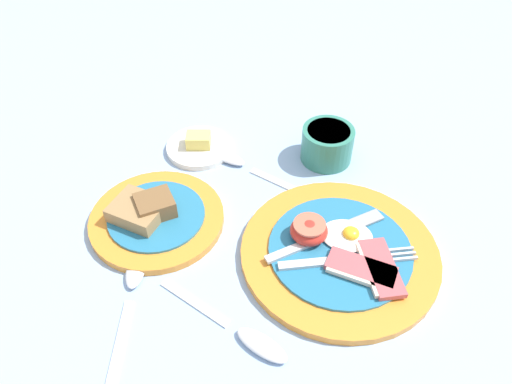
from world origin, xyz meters
TOP-DOWN VIEW (x-y plane):
  - ground_plane at (0.00, 0.00)m, footprint 3.00×3.00m
  - breakfast_plate at (0.12, 0.01)m, footprint 0.27×0.27m
  - bread_plate at (-0.15, 0.02)m, footprint 0.19×0.19m
  - sugar_cup at (0.08, 0.22)m, footprint 0.08×0.08m
  - butter_dish at (-0.13, 0.20)m, footprint 0.11×0.11m
  - teaspoon_by_saucer at (-0.14, -0.09)m, footprint 0.05×0.19m
  - teaspoon_near_cup at (0.02, -0.13)m, footprint 0.18×0.10m
  - teaspoon_stray at (-0.05, 0.17)m, footprint 0.19×0.09m

SIDE VIEW (x-z plane):
  - ground_plane at x=0.00m, z-range 0.00..0.00m
  - teaspoon_by_saucer at x=-0.14m, z-range 0.00..0.01m
  - teaspoon_near_cup at x=0.02m, z-range 0.00..0.01m
  - teaspoon_stray at x=-0.05m, z-range 0.00..0.01m
  - butter_dish at x=-0.13m, z-range -0.01..0.02m
  - breakfast_plate at x=0.12m, z-range -0.01..0.03m
  - bread_plate at x=-0.15m, z-range -0.01..0.03m
  - sugar_cup at x=0.08m, z-range 0.00..0.06m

